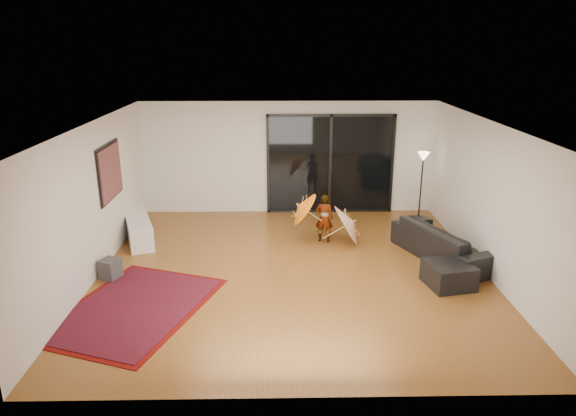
{
  "coord_description": "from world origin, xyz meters",
  "views": [
    {
      "loc": [
        -0.25,
        -8.58,
        4.04
      ],
      "look_at": [
        -0.08,
        0.39,
        1.1
      ],
      "focal_mm": 32.0,
      "sensor_mm": 36.0,
      "label": 1
    }
  ],
  "objects_px": {
    "ottoman": "(449,275)",
    "child": "(324,218)",
    "sofa": "(444,242)",
    "media_console": "(138,227)"
  },
  "relations": [
    {
      "from": "media_console",
      "to": "ottoman",
      "type": "bearing_deg",
      "value": -41.51
    },
    {
      "from": "media_console",
      "to": "sofa",
      "type": "height_order",
      "value": "sofa"
    },
    {
      "from": "media_console",
      "to": "sofa",
      "type": "bearing_deg",
      "value": -30.56
    },
    {
      "from": "sofa",
      "to": "child",
      "type": "relative_size",
      "value": 2.22
    },
    {
      "from": "sofa",
      "to": "ottoman",
      "type": "xyz_separation_m",
      "value": [
        -0.28,
        -1.18,
        -0.13
      ]
    },
    {
      "from": "media_console",
      "to": "child",
      "type": "distance_m",
      "value": 3.97
    },
    {
      "from": "ottoman",
      "to": "child",
      "type": "distance_m",
      "value": 2.9
    },
    {
      "from": "ottoman",
      "to": "child",
      "type": "bearing_deg",
      "value": 133.05
    },
    {
      "from": "ottoman",
      "to": "child",
      "type": "height_order",
      "value": "child"
    },
    {
      "from": "sofa",
      "to": "child",
      "type": "bearing_deg",
      "value": 44.43
    }
  ]
}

